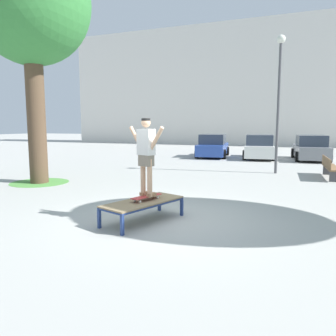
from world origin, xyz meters
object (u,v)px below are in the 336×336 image
at_px(skater, 146,151).
at_px(car_white, 259,148).
at_px(car_grey, 311,149).
at_px(skate_box, 143,203).
at_px(skateboard, 147,197).
at_px(park_bench, 330,167).
at_px(tree_near_left, 31,4).
at_px(light_post, 279,84).
at_px(car_blue, 213,146).

height_order(skater, car_white, skater).
xyz_separation_m(car_white, car_grey, (2.98, 0.14, 0.00)).
distance_m(skate_box, car_grey, 15.70).
relative_size(skateboard, park_bench, 0.34).
distance_m(tree_near_left, car_grey, 16.40).
relative_size(tree_near_left, park_bench, 3.50).
height_order(skate_box, car_grey, car_grey).
bearing_deg(light_post, car_white, 102.20).
bearing_deg(skateboard, light_post, 75.57).
bearing_deg(car_blue, car_grey, 1.45).
bearing_deg(skateboard, car_white, 86.78).
bearing_deg(light_post, park_bench, -15.18).
bearing_deg(skater, park_bench, 61.84).
xyz_separation_m(skate_box, car_blue, (-2.10, 15.07, 0.28)).
distance_m(car_grey, light_post, 7.40).
xyz_separation_m(skater, car_white, (0.84, 14.97, -0.84)).
bearing_deg(skate_box, tree_near_left, 151.55).
distance_m(skater, park_bench, 9.19).
xyz_separation_m(skateboard, car_white, (0.84, 14.97, 0.15)).
xyz_separation_m(skateboard, light_post, (2.22, 8.61, 3.29)).
distance_m(skateboard, car_grey, 15.59).
relative_size(skater, car_white, 0.39).
bearing_deg(tree_near_left, car_blue, 73.39).
xyz_separation_m(skate_box, park_bench, (4.34, 8.15, 0.03)).
bearing_deg(skater, car_blue, 98.14).
bearing_deg(car_blue, tree_near_left, -106.61).
xyz_separation_m(skateboard, park_bench, (4.30, 8.04, -0.09)).
height_order(skate_box, light_post, light_post).
relative_size(skater, light_post, 0.29).
distance_m(skater, tree_near_left, 7.96).
height_order(car_blue, car_grey, same).
distance_m(skateboard, park_bench, 9.12).
relative_size(tree_near_left, car_blue, 1.94).
relative_size(skate_box, skater, 1.21).
bearing_deg(skate_box, car_white, 86.67).
bearing_deg(tree_near_left, light_post, 35.40).
height_order(car_blue, car_white, same).
bearing_deg(tree_near_left, skateboard, -27.48).
xyz_separation_m(car_blue, park_bench, (6.44, -6.92, -0.24)).
height_order(car_white, light_post, light_post).
height_order(car_grey, park_bench, car_grey).
distance_m(skate_box, car_white, 15.10).
distance_m(skate_box, tree_near_left, 8.68).
bearing_deg(park_bench, car_blue, 132.96).
height_order(tree_near_left, light_post, tree_near_left).
bearing_deg(park_bench, skater, -118.16).
xyz_separation_m(skate_box, tree_near_left, (-5.68, 3.08, 5.80)).
height_order(skater, tree_near_left, tree_near_left).
height_order(skate_box, park_bench, park_bench).
xyz_separation_m(skater, car_blue, (-2.14, 14.96, -0.84)).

